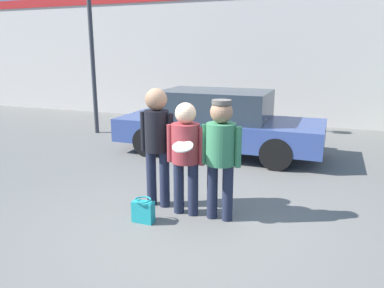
{
  "coord_description": "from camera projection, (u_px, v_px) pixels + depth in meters",
  "views": [
    {
      "loc": [
        1.7,
        -4.59,
        2.3
      ],
      "look_at": [
        -0.18,
        0.34,
        0.98
      ],
      "focal_mm": 35.0,
      "sensor_mm": 36.0,
      "label": 1
    }
  ],
  "objects": [
    {
      "name": "ground_plane",
      "position": [
        195.0,
        218.0,
        5.3
      ],
      "size": [
        56.0,
        56.0,
        0.0
      ],
      "primitive_type": "plane",
      "color": "#66635E"
    },
    {
      "name": "parked_car_near",
      "position": [
        218.0,
        122.0,
        8.49
      ],
      "size": [
        4.58,
        1.81,
        1.44
      ],
      "color": "#334784",
      "rests_on": "ground"
    },
    {
      "name": "handbag",
      "position": [
        143.0,
        211.0,
        5.13
      ],
      "size": [
        0.3,
        0.23,
        0.34
      ],
      "color": "teal",
      "rests_on": "ground"
    },
    {
      "name": "street_lamp",
      "position": [
        97.0,
        6.0,
        9.9
      ],
      "size": [
        1.38,
        0.35,
        5.61
      ],
      "color": "#38383D",
      "rests_on": "ground"
    },
    {
      "name": "person_right",
      "position": [
        221.0,
        149.0,
        5.03
      ],
      "size": [
        0.57,
        0.4,
        1.68
      ],
      "color": "#1E2338",
      "rests_on": "ground"
    },
    {
      "name": "person_middle_with_frisbee",
      "position": [
        186.0,
        149.0,
        5.21
      ],
      "size": [
        0.57,
        0.61,
        1.62
      ],
      "color": "#1E2338",
      "rests_on": "ground"
    },
    {
      "name": "storefront_building",
      "position": [
        280.0,
        56.0,
        11.68
      ],
      "size": [
        24.0,
        0.22,
        4.22
      ],
      "color": "beige",
      "rests_on": "ground"
    },
    {
      "name": "person_left",
      "position": [
        157.0,
        136.0,
        5.48
      ],
      "size": [
        0.53,
        0.36,
        1.79
      ],
      "color": "#1E2338",
      "rests_on": "ground"
    }
  ]
}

